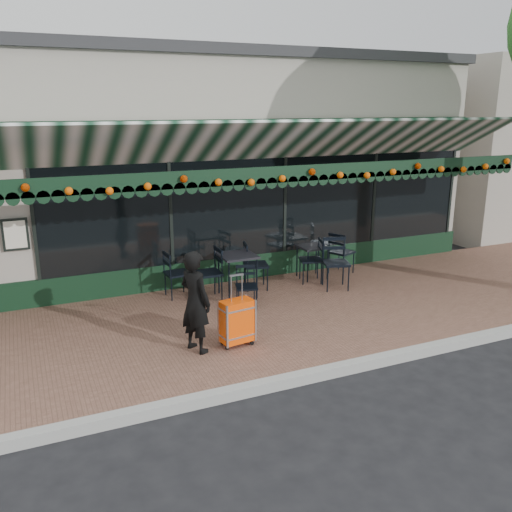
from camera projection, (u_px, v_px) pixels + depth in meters
name	position (u px, v px, depth m)	size (l,w,h in m)	color
ground	(322.00, 375.00, 7.50)	(80.00, 80.00, 0.00)	black
sidewalk	(262.00, 319.00, 9.24)	(18.00, 4.00, 0.15)	brown
curb	(325.00, 372.00, 7.41)	(18.00, 0.16, 0.15)	#9E9E99
restaurant_building	(168.00, 159.00, 13.79)	(12.00, 9.60, 4.50)	#A0988B
woman	(195.00, 302.00, 7.72)	(0.55, 0.36, 1.50)	black
suitcase	(237.00, 322.00, 7.99)	(0.51, 0.33, 1.09)	#FF4C08
cafe_table_a	(312.00, 249.00, 11.08)	(0.55, 0.55, 0.68)	black
cafe_table_b	(237.00, 259.00, 9.99)	(0.65, 0.65, 0.80)	black
chair_a_left	(311.00, 260.00, 10.87)	(0.45, 0.45, 0.90)	black
chair_a_right	(342.00, 252.00, 11.43)	(0.45, 0.45, 0.91)	black
chair_a_front	(336.00, 264.00, 10.46)	(0.50, 0.50, 1.00)	black
chair_b_left	(208.00, 274.00, 9.87)	(0.49, 0.49, 0.97)	black
chair_b_right	(256.00, 265.00, 10.46)	(0.47, 0.47, 0.93)	black
chair_b_front	(247.00, 287.00, 9.47)	(0.38, 0.38, 0.76)	black
chair_solo	(177.00, 274.00, 10.03)	(0.44, 0.44, 0.88)	black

